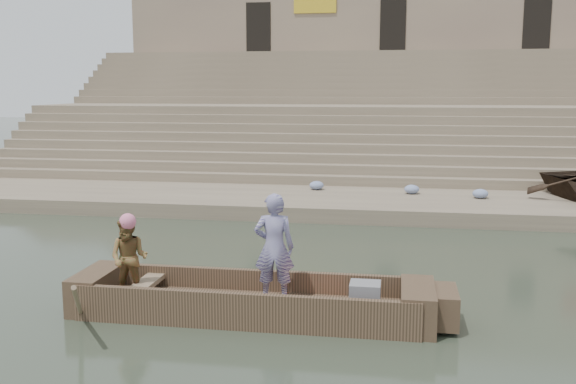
% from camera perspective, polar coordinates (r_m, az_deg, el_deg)
% --- Properties ---
extents(ground, '(120.00, 120.00, 0.00)m').
position_cam_1_polar(ground, '(11.27, 17.54, -9.54)').
color(ground, '#283125').
rests_on(ground, ground).
extents(lower_landing, '(32.00, 4.00, 0.40)m').
position_cam_1_polar(lower_landing, '(18.95, 14.28, -1.25)').
color(lower_landing, gray).
rests_on(lower_landing, ground).
extents(mid_landing, '(32.00, 3.00, 2.80)m').
position_cam_1_polar(mid_landing, '(26.22, 13.07, 4.27)').
color(mid_landing, gray).
rests_on(mid_landing, ground).
extents(upper_landing, '(32.00, 3.00, 5.20)m').
position_cam_1_polar(upper_landing, '(33.13, 12.42, 7.35)').
color(upper_landing, gray).
rests_on(upper_landing, ground).
extents(ghat_steps, '(32.00, 11.00, 5.20)m').
position_cam_1_polar(ghat_steps, '(27.87, 12.89, 5.37)').
color(ghat_steps, gray).
rests_on(ghat_steps, ground).
extents(building_wall, '(32.00, 5.07, 11.20)m').
position_cam_1_polar(building_wall, '(37.17, 12.28, 12.16)').
color(building_wall, gray).
rests_on(building_wall, ground).
extents(main_rowboat, '(5.00, 1.30, 0.22)m').
position_cam_1_polar(main_rowboat, '(10.36, -3.25, -10.14)').
color(main_rowboat, brown).
rests_on(main_rowboat, ground).
extents(rowboat_trim, '(6.04, 2.63, 1.97)m').
position_cam_1_polar(rowboat_trim, '(10.25, -2.13, -9.18)').
color(rowboat_trim, brown).
rests_on(rowboat_trim, ground).
extents(standing_man, '(0.67, 0.48, 1.71)m').
position_cam_1_polar(standing_man, '(10.14, -1.22, -4.87)').
color(standing_man, navy).
rests_on(standing_man, main_rowboat).
extents(rowing_man, '(0.64, 0.50, 1.30)m').
position_cam_1_polar(rowing_man, '(10.61, -13.69, -5.64)').
color(rowing_man, '#27762C').
rests_on(rowing_man, main_rowboat).
extents(television, '(0.46, 0.42, 0.40)m').
position_cam_1_polar(television, '(10.04, 6.67, -8.96)').
color(television, slate).
rests_on(television, main_rowboat).
extents(cloth_bundles, '(14.44, 1.24, 0.26)m').
position_cam_1_polar(cloth_bundles, '(19.74, 18.14, -0.03)').
color(cloth_bundles, '#3F5999').
rests_on(cloth_bundles, lower_landing).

